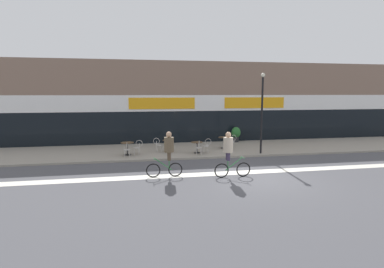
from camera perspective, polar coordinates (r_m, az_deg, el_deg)
name	(u,v)px	position (r m, az deg, el deg)	size (l,w,h in m)	color
ground_plane	(261,179)	(14.10, 13.04, -8.34)	(120.00, 120.00, 0.00)	#4C4C51
sidewalk_slab	(219,149)	(20.75, 5.11, -2.82)	(40.00, 5.50, 0.12)	gray
storefront_facade	(204,102)	(24.99, 2.31, 6.06)	(40.00, 4.06, 6.27)	#7F6656
bike_lane_stripe	(251,172)	(15.18, 11.20, -7.10)	(36.00, 0.70, 0.01)	silver
bistro_table_0	(127,146)	(18.64, -12.23, -2.23)	(0.80, 0.80, 0.78)	black
bistro_table_1	(168,143)	(19.38, -4.65, -1.78)	(0.65, 0.65, 0.75)	black
bistro_table_2	(197,145)	(18.84, 0.95, -2.13)	(0.74, 0.74, 0.70)	black
bistro_table_3	(224,140)	(20.58, 6.05, -1.19)	(0.73, 0.73, 0.77)	black
cafe_chair_0_near	(127,148)	(18.03, -12.27, -2.71)	(0.43, 0.59, 0.90)	#B7B2AD
cafe_chair_0_side	(138,146)	(18.63, -10.30, -2.32)	(0.58, 0.42, 0.90)	#B7B2AD
cafe_chair_1_near	(169,145)	(18.78, -4.43, -2.14)	(0.44, 0.59, 0.90)	#B7B2AD
cafe_chair_1_side	(158,144)	(19.35, -6.49, -1.87)	(0.60, 0.45, 0.90)	#B7B2AD
cafe_chair_2_near	(199,147)	(18.23, 1.33, -2.42)	(0.42, 0.58, 0.90)	#B7B2AD
cafe_chair_2_side	(207,145)	(18.97, 2.81, -2.03)	(0.58, 0.41, 0.90)	#B7B2AD
cafe_chair_3_near	(226,142)	(20.00, 6.58, -1.56)	(0.45, 0.60, 0.90)	#B7B2AD
cafe_chair_3_side	(232,140)	(20.78, 7.70, -1.23)	(0.60, 0.45, 0.90)	#B7B2AD
planter_pot	(236,134)	(23.33, 8.36, 0.08)	(0.70, 0.70, 1.16)	#232326
lamp_post	(262,107)	(18.95, 13.19, 4.95)	(0.26, 0.26, 4.96)	black
cyclist_0	(168,150)	(13.83, -4.61, -3.13)	(1.69, 0.48, 2.12)	black
cyclist_1	(229,151)	(13.80, 7.11, -3.25)	(1.74, 0.48, 2.13)	black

